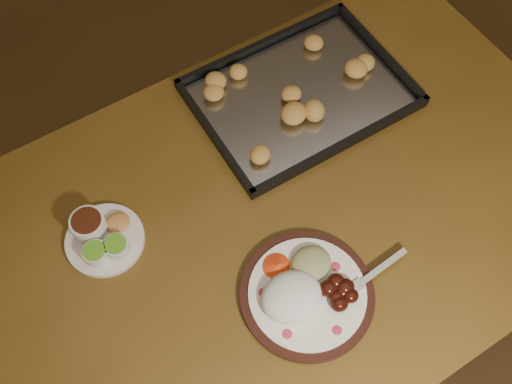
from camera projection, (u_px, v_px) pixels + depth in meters
ground at (352, 315)px, 1.87m from camera, size 4.00×4.00×0.00m
dining_table at (266, 238)px, 1.29m from camera, size 1.60×1.07×0.75m
dinner_plate at (305, 291)px, 1.11m from camera, size 0.35×0.27×0.06m
condiment_saucer at (101, 237)px, 1.17m from camera, size 0.16×0.16×0.06m
baking_tray at (300, 93)px, 1.35m from camera, size 0.52×0.41×0.05m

